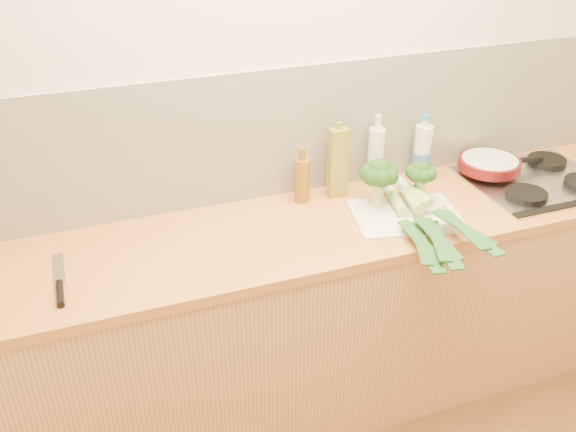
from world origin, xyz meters
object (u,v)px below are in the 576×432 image
(gas_hob, at_px, (537,180))
(chefs_knife, at_px, (60,287))
(skillet, at_px, (490,164))
(chopping_board, at_px, (406,216))

(gas_hob, distance_m, chefs_knife, 2.00)
(gas_hob, distance_m, skillet, 0.21)
(gas_hob, height_order, chefs_knife, gas_hob)
(gas_hob, xyz_separation_m, chopping_board, (-0.68, -0.07, -0.01))
(gas_hob, relative_size, skillet, 1.46)
(gas_hob, xyz_separation_m, skillet, (-0.16, 0.13, 0.05))
(chopping_board, xyz_separation_m, skillet, (0.52, 0.20, 0.06))
(chefs_knife, bearing_deg, skillet, 7.66)
(skillet, bearing_deg, chefs_knife, -166.66)
(gas_hob, height_order, skillet, skillet)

